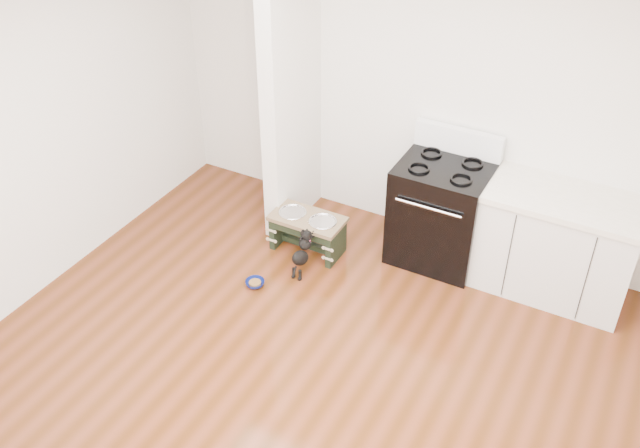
{
  "coord_description": "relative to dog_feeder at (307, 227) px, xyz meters",
  "views": [
    {
      "loc": [
        1.72,
        -2.76,
        3.93
      ],
      "look_at": [
        -0.51,
        1.39,
        0.57
      ],
      "focal_mm": 40.0,
      "sensor_mm": 36.0,
      "label": 1
    }
  ],
  "objects": [
    {
      "name": "ground",
      "position": [
        0.8,
        -1.68,
        -0.25
      ],
      "size": [
        5.0,
        5.0,
        0.0
      ],
      "primitive_type": "plane",
      "color": "#49230D",
      "rests_on": "ground"
    },
    {
      "name": "oven_range",
      "position": [
        1.05,
        0.48,
        0.22
      ],
      "size": [
        0.76,
        0.69,
        1.14
      ],
      "color": "black",
      "rests_on": "ground"
    },
    {
      "name": "cabinet_run",
      "position": [
        2.03,
        0.49,
        0.2
      ],
      "size": [
        1.24,
        0.64,
        0.91
      ],
      "color": "silver",
      "rests_on": "ground"
    },
    {
      "name": "partition_wall",
      "position": [
        -0.38,
        0.42,
        1.1
      ],
      "size": [
        0.15,
        0.8,
        2.7
      ],
      "primitive_type": "cube",
      "color": "silver",
      "rests_on": "ground"
    },
    {
      "name": "room_shell",
      "position": [
        0.8,
        -1.68,
        1.37
      ],
      "size": [
        5.0,
        5.0,
        5.0
      ],
      "color": "silver",
      "rests_on": "ground"
    },
    {
      "name": "puppy",
      "position": [
        0.12,
        -0.3,
        -0.04
      ],
      "size": [
        0.11,
        0.33,
        0.39
      ],
      "color": "black",
      "rests_on": "ground"
    },
    {
      "name": "floor_bowl",
      "position": [
        -0.15,
        -0.65,
        -0.23
      ],
      "size": [
        0.19,
        0.19,
        0.05
      ],
      "rotation": [
        0.0,
        0.0,
        -0.18
      ],
      "color": "navy",
      "rests_on": "ground"
    },
    {
      "name": "dog_feeder",
      "position": [
        0.0,
        0.0,
        0.0
      ],
      "size": [
        0.65,
        0.35,
        0.37
      ],
      "color": "black",
      "rests_on": "ground"
    }
  ]
}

